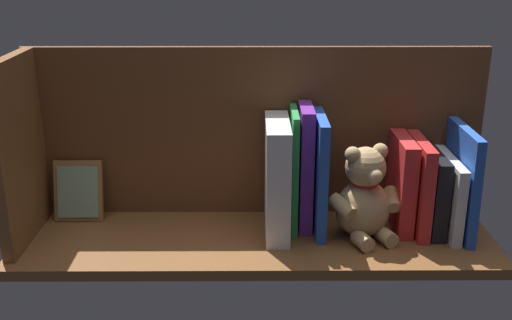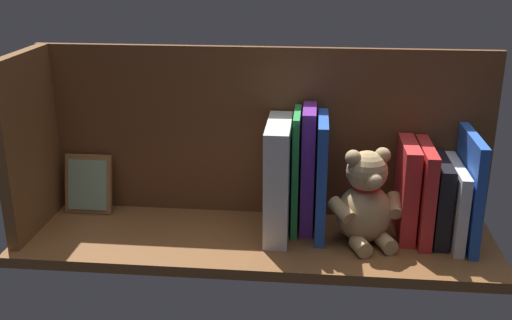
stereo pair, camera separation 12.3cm
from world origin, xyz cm
name	(u,v)px [view 1 (the left image)]	position (x,y,z in cm)	size (l,w,h in cm)	color
ground_plane	(256,240)	(0.00, 0.00, -1.10)	(99.15, 29.70, 2.20)	brown
shelf_back_panel	(256,132)	(0.00, -12.60, 18.82)	(99.15, 1.50, 37.64)	brown
shelf_side_divider	(19,151)	(47.58, 0.00, 18.82)	(2.40, 23.70, 37.64)	brown
book_0	(461,181)	(-42.88, -2.19, 11.40)	(1.89, 18.53, 22.79)	blue
book_1	(447,194)	(-40.43, -2.55, 8.14)	(2.11, 17.81, 16.29)	silver
book_2	(432,191)	(-37.41, -3.56, 8.47)	(3.01, 15.78, 16.95)	black
book_3	(418,185)	(-34.21, -3.26, 9.92)	(2.49, 16.38, 19.84)	red
book_4	(401,183)	(-30.92, -4.19, 10.02)	(3.18, 14.52, 20.04)	red
teddy_bear	(365,197)	(-22.34, 0.43, 8.80)	(15.28, 15.26, 20.00)	tan
book_5	(319,174)	(-13.29, -3.43, 12.51)	(2.01, 16.03, 25.02)	blue
book_6	(305,167)	(-10.46, -5.46, 13.25)	(2.72, 11.98, 26.51)	purple
book_7	(294,170)	(-7.98, -4.96, 12.86)	(1.34, 12.98, 25.72)	green
dictionary_thick_white	(277,178)	(-4.42, -2.31, 12.08)	(4.88, 18.08, 24.16)	white
picture_frame_leaning	(79,191)	(39.16, -8.84, 6.51)	(10.62, 4.57, 13.32)	#9E6B3D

